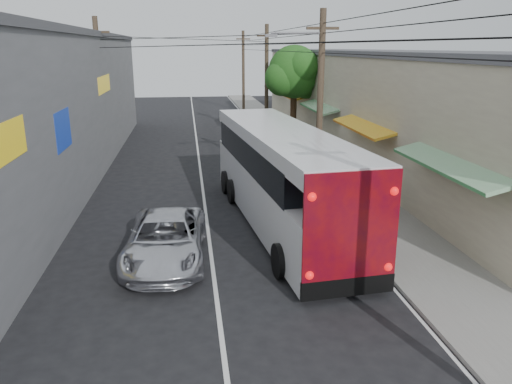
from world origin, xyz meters
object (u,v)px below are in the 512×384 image
Objects in this scene: coach_bus at (281,176)px; parked_suv at (270,152)px; pedestrian_far at (387,190)px; parked_car_mid at (272,143)px; pedestrian_near at (317,158)px; parked_car_far at (247,126)px; jeepney at (166,239)px.

coach_bus is 8.97m from parked_suv.
parked_suv is 3.73× the size of pedestrian_far.
coach_bus is at bearing 28.23° from pedestrian_far.
parked_suv is 4.12m from parked_car_mid.
pedestrian_near is at bearing -77.25° from parked_car_mid.
pedestrian_far is (3.37, -18.92, 0.24)m from parked_car_far.
jeepney is 22.96m from parked_car_far.
parked_suv is 1.44× the size of parked_car_far.
parked_car_mid is 6.48m from pedestrian_near.
parked_car_far reaches higher than jeepney.
parked_car_mid is at bearing 72.34° from jeepney.
coach_bus is 4.52m from pedestrian_far.
parked_suv is 3.10m from pedestrian_near.
parked_car_far is 2.59× the size of pedestrian_far.
jeepney is at bearing -109.95° from parked_car_far.
jeepney is 11.91m from pedestrian_near.
parked_car_mid is at bearing -89.92° from parked_car_far.
coach_bus reaches higher than parked_suv.
jeepney is 1.16× the size of parked_car_far.
pedestrian_far is at bearing 1.59° from coach_bus.
coach_bus is 1.99× the size of parked_suv.
jeepney is 0.81× the size of parked_suv.
jeepney is at bearing -111.67° from parked_suv.
parked_car_far is (-0.80, 6.58, 0.08)m from parked_car_mid.
pedestrian_far reaches higher than jeepney.
parked_suv is 1.67× the size of parked_car_mid.
coach_bus is at bearing 37.95° from jeepney.
coach_bus is 2.86× the size of parked_car_far.
pedestrian_near is at bearing 59.26° from coach_bus.
parked_car_far is at bearing 92.19° from parked_suv.
parked_car_far is at bearing 81.49° from coach_bus.
coach_bus is at bearing 74.32° from pedestrian_near.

